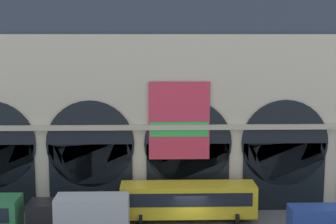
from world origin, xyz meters
name	(u,v)px	position (x,y,z in m)	size (l,w,h in m)	color
station_building	(187,100)	(0.03, 7.64, 9.32)	(51.56, 5.69, 19.19)	beige
box_truck_midwest	(80,214)	(-8.47, -0.50, 1.70)	(7.50, 2.91, 3.12)	black
bus_center	(188,200)	(-0.13, 2.52, 1.78)	(11.00, 3.25, 3.10)	gold
van_mideast	(323,219)	(9.98, -0.72, 1.25)	(5.20, 2.48, 2.20)	#28479E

